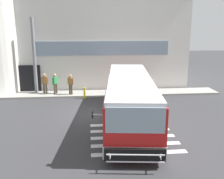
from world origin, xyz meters
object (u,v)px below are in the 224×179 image
passenger_near_column (45,82)px  passenger_at_curb_edge (71,83)px  safety_bollard_yellow (85,93)px  entry_support_column (34,56)px  bus_main_foreground (129,100)px  passenger_by_doorway (55,83)px

passenger_near_column → passenger_at_curb_edge: bearing=-15.3°
passenger_near_column → safety_bollard_yellow: bearing=-23.1°
entry_support_column → passenger_at_curb_edge: 3.80m
bus_main_foreground → passenger_at_curb_edge: bus_main_foreground is taller
safety_bollard_yellow → entry_support_column: bearing=156.4°
passenger_at_curb_edge → safety_bollard_yellow: passenger_at_curb_edge is taller
bus_main_foreground → safety_bollard_yellow: size_ratio=12.88×
entry_support_column → safety_bollard_yellow: (4.11, -1.80, -2.80)m
passenger_by_doorway → passenger_at_curb_edge: size_ratio=1.00×
passenger_near_column → entry_support_column: bearing=154.0°
entry_support_column → passenger_at_curb_edge: bearing=-18.4°
passenger_at_curb_edge → bus_main_foreground: bearing=-57.9°
passenger_by_doorway → passenger_at_curb_edge: same height
entry_support_column → safety_bollard_yellow: size_ratio=6.89×
passenger_near_column → safety_bollard_yellow: 3.65m
entry_support_column → passenger_near_column: size_ratio=3.70×
bus_main_foreground → safety_bollard_yellow: bearing=117.0°
entry_support_column → bus_main_foreground: 10.15m
passenger_by_doorway → safety_bollard_yellow: size_ratio=1.86×
passenger_by_doorway → safety_bollard_yellow: bearing=-25.7°
passenger_near_column → passenger_by_doorway: size_ratio=1.00×
passenger_at_curb_edge → passenger_near_column: bearing=164.7°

